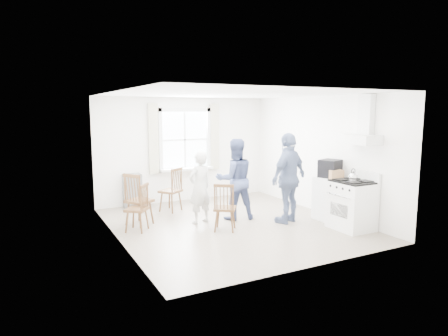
{
  "coord_description": "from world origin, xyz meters",
  "views": [
    {
      "loc": [
        -3.73,
        -6.87,
        2.29
      ],
      "look_at": [
        -0.07,
        0.2,
        1.13
      ],
      "focal_mm": 32.0,
      "sensor_mm": 36.0,
      "label": 1
    }
  ],
  "objects_px": {
    "person_right": "(289,178)",
    "gas_stove": "(352,205)",
    "person_left": "(200,187)",
    "windsor_chair_c": "(141,202)",
    "stereo_stack": "(330,168)",
    "person_mid": "(235,179)",
    "windsor_chair_a": "(174,185)",
    "windsor_chair_b": "(224,202)",
    "low_cabinet": "(329,199)"
  },
  "relations": [
    {
      "from": "person_left",
      "to": "person_right",
      "type": "distance_m",
      "value": 1.82
    },
    {
      "from": "person_left",
      "to": "person_right",
      "type": "height_order",
      "value": "person_right"
    },
    {
      "from": "windsor_chair_c",
      "to": "person_right",
      "type": "height_order",
      "value": "person_right"
    },
    {
      "from": "windsor_chair_b",
      "to": "person_right",
      "type": "relative_size",
      "value": 0.51
    },
    {
      "from": "windsor_chair_c",
      "to": "person_right",
      "type": "relative_size",
      "value": 0.5
    },
    {
      "from": "stereo_stack",
      "to": "person_mid",
      "type": "bearing_deg",
      "value": 151.97
    },
    {
      "from": "stereo_stack",
      "to": "windsor_chair_c",
      "type": "height_order",
      "value": "stereo_stack"
    },
    {
      "from": "person_left",
      "to": "stereo_stack",
      "type": "bearing_deg",
      "value": 143.62
    },
    {
      "from": "windsor_chair_b",
      "to": "windsor_chair_c",
      "type": "height_order",
      "value": "windsor_chair_b"
    },
    {
      "from": "gas_stove",
      "to": "stereo_stack",
      "type": "distance_m",
      "value": 0.96
    },
    {
      "from": "windsor_chair_a",
      "to": "person_right",
      "type": "bearing_deg",
      "value": -47.18
    },
    {
      "from": "stereo_stack",
      "to": "person_mid",
      "type": "distance_m",
      "value": 2.0
    },
    {
      "from": "windsor_chair_b",
      "to": "stereo_stack",
      "type": "bearing_deg",
      "value": -5.51
    },
    {
      "from": "windsor_chair_c",
      "to": "person_mid",
      "type": "distance_m",
      "value": 2.01
    },
    {
      "from": "gas_stove",
      "to": "windsor_chair_c",
      "type": "xyz_separation_m",
      "value": [
        -3.64,
        1.73,
        0.08
      ]
    },
    {
      "from": "gas_stove",
      "to": "windsor_chair_c",
      "type": "distance_m",
      "value": 4.03
    },
    {
      "from": "windsor_chair_c",
      "to": "stereo_stack",
      "type": "bearing_deg",
      "value": -14.8
    },
    {
      "from": "person_mid",
      "to": "windsor_chair_c",
      "type": "bearing_deg",
      "value": 9.29
    },
    {
      "from": "windsor_chair_a",
      "to": "windsor_chair_b",
      "type": "bearing_deg",
      "value": -81.04
    },
    {
      "from": "windsor_chair_a",
      "to": "person_mid",
      "type": "xyz_separation_m",
      "value": [
        0.91,
        -1.18,
        0.23
      ]
    },
    {
      "from": "person_left",
      "to": "person_mid",
      "type": "relative_size",
      "value": 0.87
    },
    {
      "from": "windsor_chair_a",
      "to": "person_left",
      "type": "distance_m",
      "value": 1.13
    },
    {
      "from": "gas_stove",
      "to": "person_right",
      "type": "distance_m",
      "value": 1.32
    },
    {
      "from": "person_right",
      "to": "gas_stove",
      "type": "bearing_deg",
      "value": 109.35
    },
    {
      "from": "gas_stove",
      "to": "windsor_chair_c",
      "type": "relative_size",
      "value": 1.21
    },
    {
      "from": "windsor_chair_c",
      "to": "person_mid",
      "type": "bearing_deg",
      "value": -1.62
    },
    {
      "from": "gas_stove",
      "to": "person_mid",
      "type": "bearing_deg",
      "value": 134.54
    },
    {
      "from": "gas_stove",
      "to": "low_cabinet",
      "type": "xyz_separation_m",
      "value": [
        0.07,
        0.7,
        -0.03
      ]
    },
    {
      "from": "gas_stove",
      "to": "person_mid",
      "type": "distance_m",
      "value": 2.38
    },
    {
      "from": "person_left",
      "to": "low_cabinet",
      "type": "bearing_deg",
      "value": 142.49
    },
    {
      "from": "windsor_chair_c",
      "to": "person_right",
      "type": "bearing_deg",
      "value": -15.36
    },
    {
      "from": "person_left",
      "to": "windsor_chair_c",
      "type": "bearing_deg",
      "value": -14.64
    },
    {
      "from": "stereo_stack",
      "to": "person_left",
      "type": "xyz_separation_m",
      "value": [
        -2.53,
        0.99,
        -0.35
      ]
    },
    {
      "from": "low_cabinet",
      "to": "person_left",
      "type": "xyz_separation_m",
      "value": [
        -2.5,
        1.04,
        0.29
      ]
    },
    {
      "from": "stereo_stack",
      "to": "person_left",
      "type": "relative_size",
      "value": 0.35
    },
    {
      "from": "stereo_stack",
      "to": "windsor_chair_b",
      "type": "relative_size",
      "value": 0.55
    },
    {
      "from": "low_cabinet",
      "to": "windsor_chair_b",
      "type": "height_order",
      "value": "windsor_chair_b"
    },
    {
      "from": "low_cabinet",
      "to": "stereo_stack",
      "type": "bearing_deg",
      "value": 57.59
    },
    {
      "from": "windsor_chair_a",
      "to": "person_mid",
      "type": "relative_size",
      "value": 0.6
    },
    {
      "from": "windsor_chair_a",
      "to": "stereo_stack",
      "type": "bearing_deg",
      "value": -38.37
    },
    {
      "from": "gas_stove",
      "to": "person_left",
      "type": "distance_m",
      "value": 3.0
    },
    {
      "from": "windsor_chair_b",
      "to": "person_right",
      "type": "height_order",
      "value": "person_right"
    },
    {
      "from": "stereo_stack",
      "to": "windsor_chair_a",
      "type": "relative_size",
      "value": 0.5
    },
    {
      "from": "windsor_chair_b",
      "to": "person_mid",
      "type": "bearing_deg",
      "value": 48.75
    },
    {
      "from": "windsor_chair_b",
      "to": "person_mid",
      "type": "xyz_separation_m",
      "value": [
        0.62,
        0.7,
        0.28
      ]
    },
    {
      "from": "low_cabinet",
      "to": "stereo_stack",
      "type": "distance_m",
      "value": 0.64
    },
    {
      "from": "person_mid",
      "to": "gas_stove",
      "type": "bearing_deg",
      "value": 145.45
    },
    {
      "from": "low_cabinet",
      "to": "windsor_chair_c",
      "type": "relative_size",
      "value": 0.98
    },
    {
      "from": "stereo_stack",
      "to": "person_left",
      "type": "bearing_deg",
      "value": 158.54
    },
    {
      "from": "gas_stove",
      "to": "windsor_chair_b",
      "type": "bearing_deg",
      "value": 156.75
    }
  ]
}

